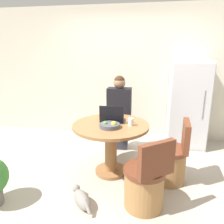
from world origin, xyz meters
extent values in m
plane|color=#B2A899|center=(0.00, 0.00, 0.00)|extent=(12.00, 12.00, 0.00)
cube|color=beige|center=(0.00, 1.70, 1.30)|extent=(7.00, 0.06, 2.60)
cube|color=silver|center=(1.18, 1.35, 0.80)|extent=(0.68, 0.60, 1.60)
cube|color=silver|center=(1.18, 1.04, 0.80)|extent=(0.65, 0.01, 1.51)
cylinder|color=gray|center=(1.39, 1.03, 0.88)|extent=(0.02, 0.02, 0.48)
cylinder|color=olive|center=(-0.03, 0.11, 0.03)|extent=(0.46, 0.46, 0.05)
cylinder|color=olive|center=(-0.03, 0.11, 0.38)|extent=(0.17, 0.17, 0.67)
cylinder|color=olive|center=(-0.03, 0.11, 0.74)|extent=(1.07, 1.07, 0.04)
cylinder|color=#9E7042|center=(0.48, -0.53, 0.22)|extent=(0.45, 0.45, 0.44)
cylinder|color=brown|center=(0.48, -0.53, 0.47)|extent=(0.48, 0.48, 0.06)
cube|color=brown|center=(0.60, -0.69, 0.69)|extent=(0.38, 0.32, 0.38)
cylinder|color=#9E7042|center=(0.79, 0.05, 0.22)|extent=(0.45, 0.45, 0.44)
cylinder|color=brown|center=(0.79, 0.05, 0.47)|extent=(0.48, 0.48, 0.06)
cube|color=brown|center=(0.98, 0.04, 0.69)|extent=(0.10, 0.43, 0.38)
cube|color=#2D2D38|center=(-0.01, 0.97, 0.25)|extent=(0.28, 0.16, 0.49)
cube|color=#2D2D38|center=(-0.01, 0.91, 0.56)|extent=(0.32, 0.36, 0.14)
cube|color=black|center=(-0.01, 0.83, 0.89)|extent=(0.40, 0.22, 0.52)
sphere|color=#936B51|center=(-0.01, 0.83, 1.24)|extent=(0.20, 0.20, 0.20)
sphere|color=#382314|center=(-0.01, 0.83, 1.27)|extent=(0.18, 0.18, 0.18)
cube|color=#232328|center=(-0.02, 0.25, 0.77)|extent=(0.35, 0.22, 0.02)
cube|color=black|center=(-0.02, 0.14, 0.89)|extent=(0.35, 0.01, 0.23)
cylinder|color=#4C4C56|center=(-0.02, -0.03, 0.79)|extent=(0.27, 0.27, 0.05)
sphere|color=gold|center=(0.04, -0.04, 0.82)|extent=(0.07, 0.07, 0.07)
sphere|color=#4C9333|center=(-0.08, -0.03, 0.82)|extent=(0.06, 0.06, 0.06)
cylinder|color=white|center=(0.25, 0.10, 0.81)|extent=(0.08, 0.08, 0.10)
ellipsoid|color=gray|center=(-0.22, -0.67, 0.09)|extent=(0.34, 0.37, 0.18)
sphere|color=gray|center=(-0.34, -0.52, 0.12)|extent=(0.10, 0.10, 0.10)
cylinder|color=gray|center=(-0.12, -0.80, 0.11)|extent=(0.13, 0.14, 0.12)
camera|label=1|loc=(0.50, -2.74, 1.76)|focal=35.00mm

